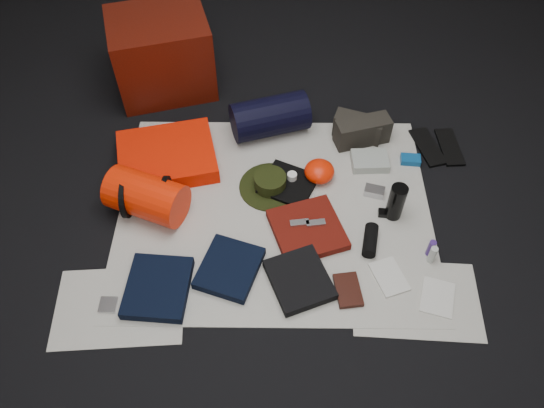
{
  "coord_description": "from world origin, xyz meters",
  "views": [
    {
      "loc": [
        0.0,
        -1.65,
        2.19
      ],
      "look_at": [
        -0.01,
        -0.03,
        0.1
      ],
      "focal_mm": 35.0,
      "sensor_mm": 36.0,
      "label": 1
    }
  ],
  "objects_px": {
    "sleeping_pad": "(167,157)",
    "stuff_sack": "(147,196)",
    "navy_duffel": "(270,117)",
    "red_cabinet": "(162,54)",
    "water_bottle": "(396,202)",
    "paperback_book": "(348,290)",
    "compact_camera": "(374,191)"
  },
  "relations": [
    {
      "from": "stuff_sack",
      "to": "compact_camera",
      "type": "height_order",
      "value": "stuff_sack"
    },
    {
      "from": "water_bottle",
      "to": "navy_duffel",
      "type": "bearing_deg",
      "value": 136.48
    },
    {
      "from": "red_cabinet",
      "to": "water_bottle",
      "type": "height_order",
      "value": "red_cabinet"
    },
    {
      "from": "red_cabinet",
      "to": "water_bottle",
      "type": "relative_size",
      "value": 2.65
    },
    {
      "from": "sleeping_pad",
      "to": "stuff_sack",
      "type": "relative_size",
      "value": 1.34
    },
    {
      "from": "stuff_sack",
      "to": "navy_duffel",
      "type": "xyz_separation_m",
      "value": [
        0.61,
        0.59,
        -0.0
      ]
    },
    {
      "from": "compact_camera",
      "to": "sleeping_pad",
      "type": "bearing_deg",
      "value": -175.05
    },
    {
      "from": "stuff_sack",
      "to": "navy_duffel",
      "type": "bearing_deg",
      "value": 43.83
    },
    {
      "from": "water_bottle",
      "to": "sleeping_pad",
      "type": "bearing_deg",
      "value": 163.66
    },
    {
      "from": "sleeping_pad",
      "to": "navy_duffel",
      "type": "bearing_deg",
      "value": 24.27
    },
    {
      "from": "red_cabinet",
      "to": "stuff_sack",
      "type": "height_order",
      "value": "red_cabinet"
    },
    {
      "from": "stuff_sack",
      "to": "paperback_book",
      "type": "bearing_deg",
      "value": -25.23
    },
    {
      "from": "sleeping_pad",
      "to": "compact_camera",
      "type": "distance_m",
      "value": 1.14
    },
    {
      "from": "stuff_sack",
      "to": "water_bottle",
      "type": "height_order",
      "value": "stuff_sack"
    },
    {
      "from": "sleeping_pad",
      "to": "navy_duffel",
      "type": "relative_size",
      "value": 1.2
    },
    {
      "from": "paperback_book",
      "to": "red_cabinet",
      "type": "bearing_deg",
      "value": 117.33
    },
    {
      "from": "red_cabinet",
      "to": "navy_duffel",
      "type": "relative_size",
      "value": 1.31
    },
    {
      "from": "red_cabinet",
      "to": "sleeping_pad",
      "type": "distance_m",
      "value": 0.7
    },
    {
      "from": "stuff_sack",
      "to": "water_bottle",
      "type": "xyz_separation_m",
      "value": [
        1.25,
        -0.02,
        -0.01
      ]
    },
    {
      "from": "water_bottle",
      "to": "paperback_book",
      "type": "xyz_separation_m",
      "value": [
        -0.26,
        -0.44,
        -0.09
      ]
    },
    {
      "from": "red_cabinet",
      "to": "navy_duffel",
      "type": "bearing_deg",
      "value": -48.23
    },
    {
      "from": "stuff_sack",
      "to": "compact_camera",
      "type": "xyz_separation_m",
      "value": [
        1.16,
        0.12,
        -0.09
      ]
    },
    {
      "from": "sleeping_pad",
      "to": "stuff_sack",
      "type": "height_order",
      "value": "stuff_sack"
    },
    {
      "from": "sleeping_pad",
      "to": "navy_duffel",
      "type": "xyz_separation_m",
      "value": [
        0.56,
        0.25,
        0.07
      ]
    },
    {
      "from": "red_cabinet",
      "to": "sleeping_pad",
      "type": "relative_size",
      "value": 1.09
    },
    {
      "from": "water_bottle",
      "to": "paperback_book",
      "type": "bearing_deg",
      "value": -120.71
    },
    {
      "from": "navy_duffel",
      "to": "red_cabinet",
      "type": "bearing_deg",
      "value": 130.07
    },
    {
      "from": "red_cabinet",
      "to": "water_bottle",
      "type": "bearing_deg",
      "value": -54.12
    },
    {
      "from": "red_cabinet",
      "to": "navy_duffel",
      "type": "xyz_separation_m",
      "value": [
        0.65,
        -0.41,
        -0.12
      ]
    },
    {
      "from": "stuff_sack",
      "to": "water_bottle",
      "type": "distance_m",
      "value": 1.25
    },
    {
      "from": "sleeping_pad",
      "to": "paperback_book",
      "type": "distance_m",
      "value": 1.23
    },
    {
      "from": "compact_camera",
      "to": "paperback_book",
      "type": "height_order",
      "value": "compact_camera"
    }
  ]
}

